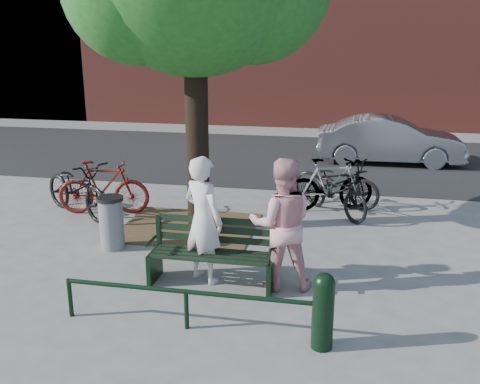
% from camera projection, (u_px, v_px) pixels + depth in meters
% --- Properties ---
extents(ground, '(90.00, 90.00, 0.00)m').
position_uv_depth(ground, '(212.00, 285.00, 7.52)').
color(ground, gray).
rests_on(ground, ground).
extents(dirt_pit, '(2.40, 2.00, 0.02)m').
position_uv_depth(dirt_pit, '(189.00, 227.00, 9.78)').
color(dirt_pit, brown).
rests_on(dirt_pit, ground).
extents(road, '(40.00, 7.00, 0.01)m').
position_uv_depth(road, '(284.00, 158.00, 15.53)').
color(road, black).
rests_on(road, ground).
extents(park_bench, '(1.74, 0.54, 0.97)m').
position_uv_depth(park_bench, '(213.00, 251.00, 7.47)').
color(park_bench, black).
rests_on(park_bench, ground).
extents(guard_railing, '(3.06, 0.06, 0.51)m').
position_uv_depth(guard_railing, '(186.00, 298.00, 6.28)').
color(guard_railing, black).
rests_on(guard_railing, ground).
extents(person_left, '(0.79, 0.71, 1.81)m').
position_uv_depth(person_left, '(203.00, 220.00, 7.44)').
color(person_left, silver).
rests_on(person_left, ground).
extents(person_right, '(1.01, 0.86, 1.83)m').
position_uv_depth(person_right, '(282.00, 224.00, 7.23)').
color(person_right, pink).
rests_on(person_right, ground).
extents(bollard, '(0.24, 0.24, 0.90)m').
position_uv_depth(bollard, '(323.00, 308.00, 5.87)').
color(bollard, black).
rests_on(bollard, ground).
extents(litter_bin, '(0.43, 0.43, 0.88)m').
position_uv_depth(litter_bin, '(111.00, 222.00, 8.72)').
color(litter_bin, gray).
rests_on(litter_bin, ground).
extents(bicycle_a, '(2.15, 1.71, 1.09)m').
position_uv_depth(bicycle_a, '(77.00, 188.00, 10.37)').
color(bicycle_a, black).
rests_on(bicycle_a, ground).
extents(bicycle_b, '(1.85, 0.84, 1.08)m').
position_uv_depth(bicycle_b, '(103.00, 187.00, 10.44)').
color(bicycle_b, '#5A120C').
rests_on(bicycle_b, ground).
extents(bicycle_c, '(2.00, 1.32, 0.99)m').
position_uv_depth(bicycle_c, '(336.00, 182.00, 11.01)').
color(bicycle_c, black).
rests_on(bicycle_c, ground).
extents(bicycle_d, '(1.85, 1.07, 1.07)m').
position_uv_depth(bicycle_d, '(330.00, 185.00, 10.64)').
color(bicycle_d, gray).
rests_on(bicycle_d, ground).
extents(bicycle_e, '(1.69, 1.79, 0.96)m').
position_uv_depth(bicycle_e, '(335.00, 191.00, 10.41)').
color(bicycle_e, black).
rests_on(bicycle_e, ground).
extents(parked_car, '(3.95, 1.43, 1.29)m').
position_uv_depth(parked_car, '(390.00, 140.00, 14.70)').
color(parked_car, slate).
rests_on(parked_car, ground).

